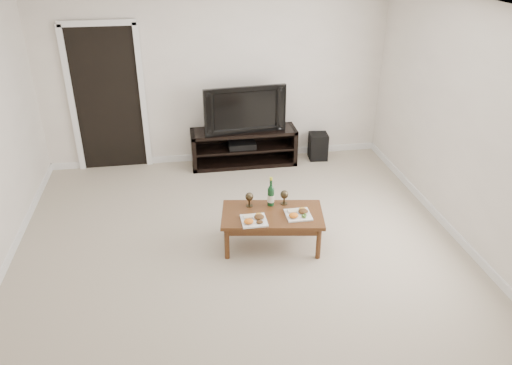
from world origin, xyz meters
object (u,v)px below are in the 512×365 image
object	(u,v)px
subwoofer	(318,146)
coffee_table	(272,229)
television	(243,108)
media_console	(244,147)

from	to	relation	value
subwoofer	coffee_table	xyz separation A→B (m)	(-1.15, -2.22, 0.01)
subwoofer	coffee_table	size ratio (longest dim) A/B	0.37
television	coffee_table	distance (m)	2.31
television	subwoofer	size ratio (longest dim) A/B	2.94
media_console	coffee_table	xyz separation A→B (m)	(0.01, -2.20, -0.07)
subwoofer	coffee_table	world-z (taller)	coffee_table
television	subwoofer	distance (m)	1.35
media_console	television	world-z (taller)	television
subwoofer	television	bearing A→B (deg)	-174.71
coffee_table	media_console	bearing A→B (deg)	90.20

